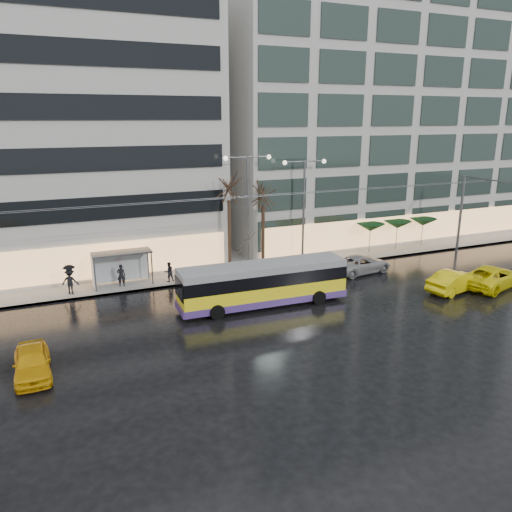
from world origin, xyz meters
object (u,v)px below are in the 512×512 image
bus_shelter (116,261)px  street_lamp_near (248,197)px  trolleybus (263,285)px  taxi_a (32,362)px

bus_shelter → street_lamp_near: street_lamp_near is taller
trolleybus → taxi_a: 14.56m
trolleybus → street_lamp_near: 9.28m
bus_shelter → trolleybus: bearing=-42.9°
street_lamp_near → taxi_a: 20.69m
taxi_a → trolleybus: bearing=15.4°
street_lamp_near → taxi_a: bearing=-143.7°
trolleybus → street_lamp_near: bearing=74.5°
trolleybus → taxi_a: (-13.96, -4.08, -0.70)m
trolleybus → street_lamp_near: (2.15, 7.77, 4.59)m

